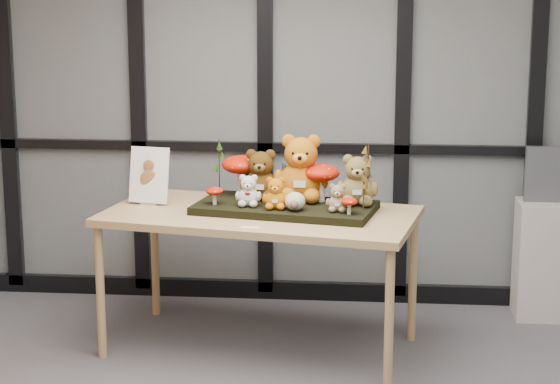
# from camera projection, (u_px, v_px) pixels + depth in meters

# --- Properties ---
(room_shell) EXTENTS (5.00, 5.00, 5.00)m
(room_shell) POSITION_uv_depth(u_px,v_px,m) (312.00, 99.00, 4.15)
(room_shell) COLOR #B1AFA7
(room_shell) RESTS_ON floor
(glass_partition) EXTENTS (4.90, 0.06, 2.78)m
(glass_partition) POSITION_uv_depth(u_px,v_px,m) (334.00, 93.00, 6.61)
(glass_partition) COLOR #2D383F
(glass_partition) RESTS_ON floor
(display_table) EXTENTS (1.91, 1.22, 0.83)m
(display_table) POSITION_uv_depth(u_px,v_px,m) (260.00, 223.00, 5.85)
(display_table) COLOR tan
(display_table) RESTS_ON floor
(diorama_tray) EXTENTS (1.10, 0.70, 0.04)m
(diorama_tray) POSITION_uv_depth(u_px,v_px,m) (285.00, 208.00, 5.86)
(diorama_tray) COLOR black
(diorama_tray) RESTS_ON display_table
(bear_pooh_yellow) EXTENTS (0.38, 0.35, 0.43)m
(bear_pooh_yellow) POSITION_uv_depth(u_px,v_px,m) (301.00, 164.00, 5.92)
(bear_pooh_yellow) COLOR #BB6611
(bear_pooh_yellow) RESTS_ON diorama_tray
(bear_brown_medium) EXTENTS (0.29, 0.27, 0.33)m
(bear_brown_medium) POSITION_uv_depth(u_px,v_px,m) (261.00, 172.00, 5.94)
(bear_brown_medium) COLOR #442B0A
(bear_brown_medium) RESTS_ON diorama_tray
(bear_tan_back) EXTENTS (0.28, 0.26, 0.32)m
(bear_tan_back) POSITION_uv_depth(u_px,v_px,m) (357.00, 177.00, 5.82)
(bear_tan_back) COLOR brown
(bear_tan_back) RESTS_ON diorama_tray
(bear_small_yellow) EXTENTS (0.18, 0.17, 0.20)m
(bear_small_yellow) POSITION_uv_depth(u_px,v_px,m) (276.00, 191.00, 5.72)
(bear_small_yellow) COLOR #CD6D0C
(bear_small_yellow) RESTS_ON diorama_tray
(bear_white_bow) EXTENTS (0.18, 0.17, 0.20)m
(bear_white_bow) POSITION_uv_depth(u_px,v_px,m) (249.00, 189.00, 5.79)
(bear_white_bow) COLOR silver
(bear_white_bow) RESTS_ON diorama_tray
(bear_beige_small) EXTENTS (0.15, 0.14, 0.17)m
(bear_beige_small) POSITION_uv_depth(u_px,v_px,m) (338.00, 196.00, 5.66)
(bear_beige_small) COLOR #937955
(bear_beige_small) RESTS_ON diorama_tray
(plush_cream_hedgehog) EXTENTS (0.10, 0.10, 0.12)m
(plush_cream_hedgehog) POSITION_uv_depth(u_px,v_px,m) (295.00, 200.00, 5.69)
(plush_cream_hedgehog) COLOR beige
(plush_cream_hedgehog) RESTS_ON diorama_tray
(mushroom_back_left) EXTENTS (0.24, 0.24, 0.27)m
(mushroom_back_left) POSITION_uv_depth(u_px,v_px,m) (242.00, 173.00, 6.06)
(mushroom_back_left) COLOR #AA1605
(mushroom_back_left) RESTS_ON diorama_tray
(mushroom_back_right) EXTENTS (0.22, 0.22, 0.24)m
(mushroom_back_right) POSITION_uv_depth(u_px,v_px,m) (321.00, 181.00, 5.90)
(mushroom_back_right) COLOR #AA1605
(mushroom_back_right) RESTS_ON diorama_tray
(mushroom_front_left) EXTENTS (0.10, 0.10, 0.11)m
(mushroom_front_left) POSITION_uv_depth(u_px,v_px,m) (214.00, 195.00, 5.83)
(mushroom_front_left) COLOR #AA1605
(mushroom_front_left) RESTS_ON diorama_tray
(mushroom_front_right) EXTENTS (0.09, 0.09, 0.10)m
(mushroom_front_right) POSITION_uv_depth(u_px,v_px,m) (349.00, 205.00, 5.60)
(mushroom_front_right) COLOR #AA1605
(mushroom_front_right) RESTS_ON diorama_tray
(sprig_green_far_left) EXTENTS (0.05, 0.05, 0.34)m
(sprig_green_far_left) POSITION_uv_depth(u_px,v_px,m) (219.00, 167.00, 6.07)
(sprig_green_far_left) COLOR #113D0D
(sprig_green_far_left) RESTS_ON diorama_tray
(sprig_green_mid_left) EXTENTS (0.05, 0.05, 0.27)m
(sprig_green_mid_left) POSITION_uv_depth(u_px,v_px,m) (249.00, 172.00, 6.08)
(sprig_green_mid_left) COLOR #113D0D
(sprig_green_mid_left) RESTS_ON diorama_tray
(sprig_dry_far_right) EXTENTS (0.05, 0.05, 0.36)m
(sprig_dry_far_right) POSITION_uv_depth(u_px,v_px,m) (368.00, 174.00, 5.79)
(sprig_dry_far_right) COLOR brown
(sprig_dry_far_right) RESTS_ON diorama_tray
(sprig_dry_mid_right) EXTENTS (0.05, 0.05, 0.22)m
(sprig_dry_mid_right) POSITION_uv_depth(u_px,v_px,m) (364.00, 191.00, 5.68)
(sprig_dry_mid_right) COLOR brown
(sprig_dry_mid_right) RESTS_ON diorama_tray
(sprig_green_centre) EXTENTS (0.05, 0.05, 0.20)m
(sprig_green_centre) POSITION_uv_depth(u_px,v_px,m) (283.00, 180.00, 6.04)
(sprig_green_centre) COLOR #113D0D
(sprig_green_centre) RESTS_ON diorama_tray
(sign_holder) EXTENTS (0.25, 0.11, 0.34)m
(sign_holder) POSITION_uv_depth(u_px,v_px,m) (149.00, 177.00, 6.02)
(sign_holder) COLOR silver
(sign_holder) RESTS_ON display_table
(label_card) EXTENTS (0.10, 0.03, 0.00)m
(label_card) POSITION_uv_depth(u_px,v_px,m) (250.00, 227.00, 5.49)
(label_card) COLOR white
(label_card) RESTS_ON display_table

